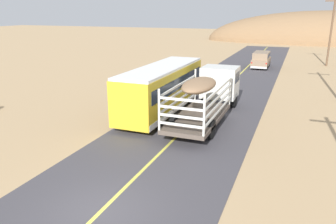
% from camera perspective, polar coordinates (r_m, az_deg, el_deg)
% --- Properties ---
extents(ground_plane, '(240.00, 240.00, 0.00)m').
position_cam_1_polar(ground_plane, '(12.47, -11.48, -16.47)').
color(ground_plane, tan).
extents(road_surface, '(8.00, 120.00, 0.02)m').
position_cam_1_polar(road_surface, '(12.46, -11.48, -16.44)').
color(road_surface, '#423F44').
rests_on(road_surface, ground).
extents(road_centre_line, '(0.16, 117.60, 0.00)m').
position_cam_1_polar(road_centre_line, '(12.45, -11.49, -16.39)').
color(road_centre_line, '#D8CC4C').
rests_on(road_centre_line, road_surface).
extents(livestock_truck, '(2.53, 9.70, 3.02)m').
position_cam_1_polar(livestock_truck, '(22.55, 7.63, 4.01)').
color(livestock_truck, silver).
rests_on(livestock_truck, road_surface).
extents(bus, '(2.54, 10.00, 3.21)m').
position_cam_1_polar(bus, '(22.73, -0.96, 4.15)').
color(bus, gold).
rests_on(bus, road_surface).
extents(car_far, '(1.90, 4.62, 1.93)m').
position_cam_1_polar(car_far, '(42.92, 15.68, 8.74)').
color(car_far, '#8C7259').
rests_on(car_far, road_surface).
extents(power_pole_far, '(2.20, 0.24, 8.51)m').
position_cam_1_polar(power_pole_far, '(46.95, 26.19, 12.58)').
color(power_pole_far, brown).
rests_on(power_pole_far, ground).
extents(distant_hill, '(52.88, 17.37, 13.63)m').
position_cam_1_polar(distant_hill, '(81.78, 25.56, 10.62)').
color(distant_hill, olive).
rests_on(distant_hill, ground).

